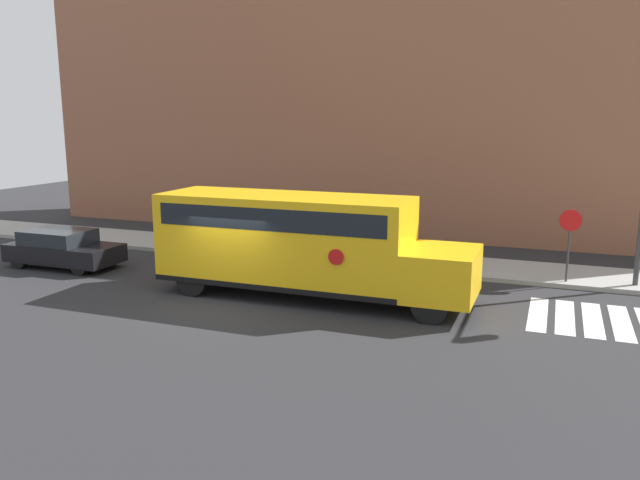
% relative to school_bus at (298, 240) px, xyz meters
% --- Properties ---
extents(ground_plane, '(60.00, 60.00, 0.00)m').
position_rel_school_bus_xyz_m(ground_plane, '(-1.68, -1.21, -1.76)').
color(ground_plane, '#28282B').
extents(sidewalk_strip, '(44.00, 3.00, 0.15)m').
position_rel_school_bus_xyz_m(sidewalk_strip, '(-1.68, 5.29, -1.68)').
color(sidewalk_strip, '#9E9E99').
rests_on(sidewalk_strip, ground).
extents(building_backdrop, '(32.00, 4.00, 13.29)m').
position_rel_school_bus_xyz_m(building_backdrop, '(-1.68, 11.79, 4.89)').
color(building_backdrop, '#935B42').
rests_on(building_backdrop, ground).
extents(crosswalk_stripes, '(3.30, 3.20, 0.01)m').
position_rel_school_bus_xyz_m(crosswalk_stripes, '(8.30, 0.79, -1.75)').
color(crosswalk_stripes, white).
rests_on(crosswalk_stripes, ground).
extents(school_bus, '(9.54, 2.57, 3.08)m').
position_rel_school_bus_xyz_m(school_bus, '(0.00, 0.00, 0.00)').
color(school_bus, yellow).
rests_on(school_bus, ground).
extents(parked_car, '(4.13, 1.84, 1.35)m').
position_rel_school_bus_xyz_m(parked_car, '(-9.47, 0.45, -1.07)').
color(parked_car, black).
rests_on(parked_car, ground).
extents(stop_sign, '(0.69, 0.10, 2.50)m').
position_rel_school_bus_xyz_m(stop_sign, '(7.63, 4.15, -0.10)').
color(stop_sign, '#38383A').
rests_on(stop_sign, ground).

